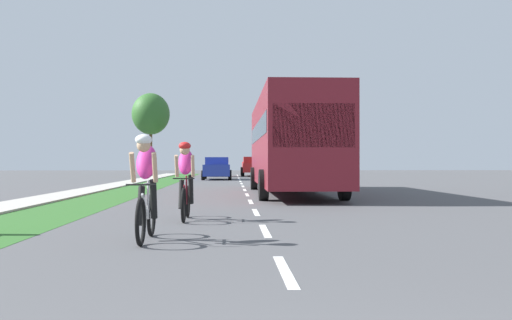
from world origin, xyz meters
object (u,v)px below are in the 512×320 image
at_px(sedan_blue, 217,168).
at_px(cyclist_lead, 146,187).
at_px(cyclist_trailing, 186,180).
at_px(pickup_red, 254,166).
at_px(bus_maroon, 291,141).
at_px(street_tree_far, 151,114).

bearing_deg(sedan_blue, cyclist_lead, -90.60).
bearing_deg(sedan_blue, cyclist_trailing, -89.92).
bearing_deg(pickup_red, bus_maroon, -89.38).
distance_m(bus_maroon, pickup_red, 26.78).
distance_m(bus_maroon, street_tree_far, 26.80).
xyz_separation_m(cyclist_lead, sedan_blue, (0.31, 29.61, -0.04)).
bearing_deg(bus_maroon, pickup_red, 90.62).
relative_size(cyclist_trailing, street_tree_far, 0.25).
bearing_deg(street_tree_far, cyclist_lead, -81.92).
xyz_separation_m(bus_maroon, pickup_red, (-0.29, 26.75, -1.15)).
distance_m(cyclist_lead, pickup_red, 39.28).
bearing_deg(cyclist_lead, bus_maroon, 74.20).
height_order(cyclist_lead, street_tree_far, street_tree_far).
height_order(cyclist_lead, cyclist_trailing, same).
height_order(sedan_blue, street_tree_far, street_tree_far).
relative_size(cyclist_lead, street_tree_far, 0.25).
bearing_deg(cyclist_lead, cyclist_trailing, 83.36).
xyz_separation_m(cyclist_trailing, street_tree_far, (-5.67, 34.54, 4.33)).
height_order(bus_maroon, sedan_blue, bus_maroon).
relative_size(cyclist_trailing, sedan_blue, 0.40).
relative_size(cyclist_lead, pickup_red, 0.34).
height_order(pickup_red, street_tree_far, street_tree_far).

